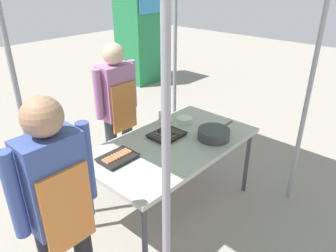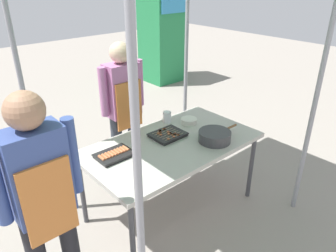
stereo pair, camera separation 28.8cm
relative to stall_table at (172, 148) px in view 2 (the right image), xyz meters
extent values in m
plane|color=gray|center=(0.00, 0.00, -0.70)|extent=(18.00, 18.00, 0.00)
cube|color=#B7B2A8|center=(0.00, 0.00, 0.03)|extent=(1.60, 0.90, 0.04)
cylinder|color=#3F3F44|center=(-0.74, -0.39, -0.34)|extent=(0.04, 0.04, 0.71)
cylinder|color=#3F3F44|center=(0.74, -0.39, -0.34)|extent=(0.04, 0.04, 0.71)
cylinder|color=#3F3F44|center=(-0.74, 0.39, -0.34)|extent=(0.04, 0.04, 0.71)
cylinder|color=#3F3F44|center=(0.74, 0.39, -0.34)|extent=(0.04, 0.04, 0.71)
cylinder|color=gray|center=(-0.95, -0.80, 0.48)|extent=(0.04, 0.04, 2.35)
cylinder|color=gray|center=(0.95, -0.80, 0.48)|extent=(0.04, 0.04, 2.35)
cylinder|color=gray|center=(-0.95, 0.80, 0.48)|extent=(0.04, 0.04, 2.35)
cylinder|color=gray|center=(0.95, 0.80, 0.48)|extent=(0.04, 0.04, 2.35)
cube|color=black|center=(-0.52, 0.14, 0.06)|extent=(0.29, 0.21, 0.02)
cube|color=black|center=(-0.52, 0.14, 0.08)|extent=(0.31, 0.22, 0.01)
cylinder|color=#B7663D|center=(-0.64, 0.14, 0.09)|extent=(0.03, 0.08, 0.03)
cylinder|color=#B7663D|center=(-0.61, 0.14, 0.09)|extent=(0.03, 0.08, 0.03)
cylinder|color=#B7663D|center=(-0.58, 0.14, 0.09)|extent=(0.03, 0.08, 0.03)
cylinder|color=#B7663D|center=(-0.55, 0.14, 0.09)|extent=(0.03, 0.08, 0.03)
cylinder|color=#B7663D|center=(-0.52, 0.14, 0.09)|extent=(0.03, 0.08, 0.03)
cylinder|color=#B7663D|center=(-0.49, 0.14, 0.09)|extent=(0.03, 0.08, 0.03)
cylinder|color=#B7663D|center=(-0.46, 0.14, 0.09)|extent=(0.03, 0.08, 0.03)
cylinder|color=#B7663D|center=(-0.43, 0.14, 0.09)|extent=(0.03, 0.08, 0.03)
cylinder|color=#B7663D|center=(-0.40, 0.14, 0.09)|extent=(0.03, 0.08, 0.03)
cube|color=black|center=(0.05, 0.11, 0.06)|extent=(0.30, 0.24, 0.02)
cube|color=black|center=(0.05, 0.11, 0.08)|extent=(0.31, 0.25, 0.01)
cylinder|color=tan|center=(0.05, 0.02, 0.08)|extent=(0.23, 0.01, 0.01)
cube|color=#B7663D|center=(0.10, 0.02, 0.08)|extent=(0.02, 0.02, 0.02)
cube|color=#B7663D|center=(0.05, 0.02, 0.08)|extent=(0.02, 0.02, 0.02)
cube|color=#B7663D|center=(-0.02, 0.02, 0.08)|extent=(0.02, 0.02, 0.02)
cube|color=#B7663D|center=(0.11, 0.02, 0.08)|extent=(0.02, 0.02, 0.02)
cylinder|color=tan|center=(0.05, 0.06, 0.08)|extent=(0.23, 0.01, 0.01)
cube|color=#B7663D|center=(0.08, 0.06, 0.08)|extent=(0.02, 0.02, 0.02)
cube|color=#B7663D|center=(0.10, 0.06, 0.08)|extent=(0.02, 0.02, 0.02)
cube|color=#B7663D|center=(0.07, 0.06, 0.08)|extent=(0.02, 0.02, 0.02)
cube|color=#B7663D|center=(0.09, 0.06, 0.08)|extent=(0.02, 0.02, 0.02)
cylinder|color=tan|center=(0.05, 0.10, 0.08)|extent=(0.23, 0.01, 0.01)
cube|color=#B7663D|center=(0.07, 0.10, 0.08)|extent=(0.02, 0.02, 0.02)
cube|color=#B7663D|center=(0.05, 0.10, 0.08)|extent=(0.02, 0.02, 0.02)
cube|color=#B7663D|center=(0.07, 0.10, 0.08)|extent=(0.02, 0.02, 0.02)
cylinder|color=tan|center=(0.05, 0.13, 0.08)|extent=(0.23, 0.01, 0.01)
cube|color=#B7663D|center=(0.07, 0.13, 0.08)|extent=(0.02, 0.02, 0.02)
cube|color=#B7663D|center=(-0.02, 0.13, 0.08)|extent=(0.02, 0.02, 0.02)
cylinder|color=tan|center=(0.05, 0.17, 0.08)|extent=(0.23, 0.01, 0.01)
cube|color=#B7663D|center=(0.01, 0.17, 0.08)|extent=(0.02, 0.02, 0.02)
cube|color=#B7663D|center=(0.00, 0.17, 0.08)|extent=(0.02, 0.02, 0.02)
cube|color=#B7663D|center=(-0.02, 0.17, 0.08)|extent=(0.02, 0.02, 0.02)
cylinder|color=tan|center=(0.05, 0.20, 0.08)|extent=(0.23, 0.01, 0.01)
cube|color=#B7663D|center=(0.03, 0.20, 0.08)|extent=(0.02, 0.02, 0.02)
cube|color=#B7663D|center=(0.08, 0.20, 0.08)|extent=(0.02, 0.02, 0.02)
cube|color=#B7663D|center=(0.03, 0.20, 0.08)|extent=(0.02, 0.02, 0.02)
cube|color=#B7663D|center=(0.09, 0.20, 0.08)|extent=(0.02, 0.02, 0.02)
cylinder|color=#38383A|center=(0.31, -0.24, 0.10)|extent=(0.30, 0.30, 0.10)
cylinder|color=brown|center=(0.54, -0.24, 0.12)|extent=(0.16, 0.02, 0.02)
cylinder|color=#386B33|center=(0.31, -0.24, 0.14)|extent=(0.27, 0.27, 0.01)
cylinder|color=silver|center=(0.41, 0.19, 0.08)|extent=(0.16, 0.16, 0.05)
cylinder|color=white|center=(0.26, 0.36, 0.11)|extent=(0.08, 0.08, 0.11)
cylinder|color=#333842|center=(-0.12, 0.75, -0.31)|extent=(0.12, 0.12, 0.78)
cylinder|color=#333842|center=(0.10, 0.75, -0.31)|extent=(0.12, 0.12, 0.78)
cube|color=#B26B9E|center=(-0.01, 0.75, 0.36)|extent=(0.34, 0.20, 0.55)
cube|color=#CC7233|center=(-0.01, 0.64, 0.22)|extent=(0.30, 0.02, 0.50)
cylinder|color=#B26B9E|center=(-0.23, 0.75, 0.39)|extent=(0.08, 0.08, 0.50)
cylinder|color=#B26B9E|center=(0.21, 0.75, 0.39)|extent=(0.08, 0.08, 0.50)
sphere|color=#D8B293|center=(-0.01, 0.75, 0.75)|extent=(0.21, 0.21, 0.21)
cylinder|color=black|center=(-1.15, -0.23, -0.29)|extent=(0.12, 0.12, 0.81)
cube|color=#384C8C|center=(-1.26, -0.23, 0.40)|extent=(0.34, 0.20, 0.57)
cube|color=#CC7233|center=(-1.26, -0.34, 0.26)|extent=(0.30, 0.02, 0.52)
cylinder|color=#384C8C|center=(-1.04, -0.23, 0.43)|extent=(0.08, 0.08, 0.52)
sphere|color=#9E7256|center=(-1.26, -0.23, 0.80)|extent=(0.22, 0.22, 0.22)
cube|color=#237F47|center=(2.70, 3.29, 0.30)|extent=(0.76, 0.73, 2.00)
cube|color=#338CBF|center=(2.70, 2.90, 0.90)|extent=(0.69, 0.03, 0.36)
camera|label=1|loc=(-1.92, -1.69, 1.46)|focal=34.30mm
camera|label=2|loc=(-1.71, -1.89, 1.46)|focal=34.30mm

